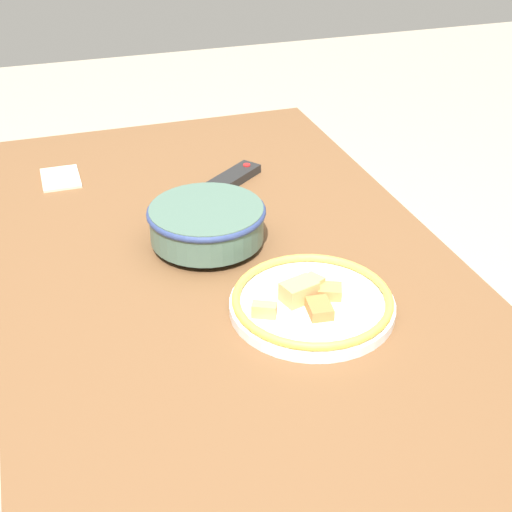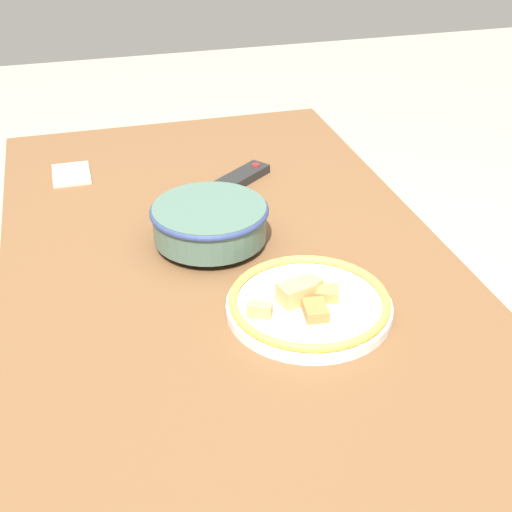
# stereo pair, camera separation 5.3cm
# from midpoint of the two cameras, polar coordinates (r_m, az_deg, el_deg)

# --- Properties ---
(dining_table) EXTENTS (1.45, 0.84, 0.75)m
(dining_table) POSITION_cam_midpoint_polar(r_m,az_deg,el_deg) (1.41, -3.39, -2.97)
(dining_table) COLOR brown
(dining_table) RESTS_ON ground_plane
(noodle_bowl) EXTENTS (0.23, 0.23, 0.08)m
(noodle_bowl) POSITION_cam_midpoint_polar(r_m,az_deg,el_deg) (1.38, -5.05, 2.65)
(noodle_bowl) COLOR #4C6B5B
(noodle_bowl) RESTS_ON dining_table
(food_plate) EXTENTS (0.28, 0.28, 0.05)m
(food_plate) POSITION_cam_midpoint_polar(r_m,az_deg,el_deg) (1.21, 3.22, -3.71)
(food_plate) COLOR white
(food_plate) RESTS_ON dining_table
(tv_remote) EXTENTS (0.13, 0.15, 0.02)m
(tv_remote) POSITION_cam_midpoint_polar(r_m,az_deg,el_deg) (1.65, -2.76, 6.27)
(tv_remote) COLOR black
(tv_remote) RESTS_ON dining_table
(folded_napkin) EXTENTS (0.12, 0.09, 0.01)m
(folded_napkin) POSITION_cam_midpoint_polar(r_m,az_deg,el_deg) (1.73, -16.22, 5.99)
(folded_napkin) COLOR beige
(folded_napkin) RESTS_ON dining_table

